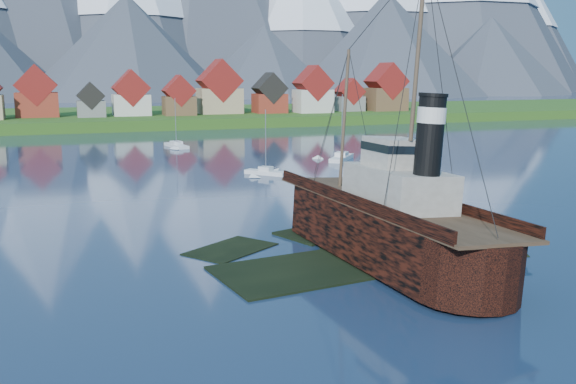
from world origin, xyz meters
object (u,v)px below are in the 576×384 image
object	(u,v)px
sailboat_d	(341,159)
sailboat_e	(176,146)
tugboat_wreck	(375,218)
sailboat_f	(266,173)

from	to	relation	value
sailboat_d	sailboat_e	xyz separation A→B (m)	(-25.15, 31.09, -0.05)
sailboat_d	sailboat_e	size ratio (longest dim) A/B	1.14
tugboat_wreck	sailboat_f	xyz separation A→B (m)	(4.65, 46.42, -3.01)
sailboat_d	sailboat_e	bearing A→B (deg)	168.16
sailboat_e	tugboat_wreck	bearing A→B (deg)	-98.80
sailboat_d	sailboat_f	size ratio (longest dim) A/B	1.17
sailboat_d	sailboat_e	world-z (taller)	sailboat_d
sailboat_f	sailboat_d	bearing A→B (deg)	-9.02
sailboat_d	sailboat_f	xyz separation A→B (m)	(-18.39, -11.76, -0.03)
tugboat_wreck	sailboat_d	distance (m)	62.65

